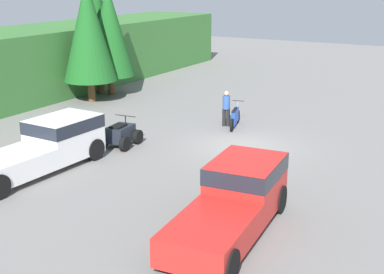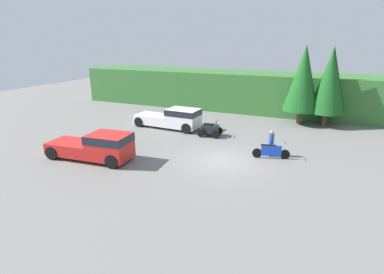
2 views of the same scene
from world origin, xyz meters
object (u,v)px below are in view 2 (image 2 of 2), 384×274
at_px(dirt_bike, 271,151).
at_px(quad_atv, 210,130).
at_px(pickup_truck_second, 174,118).
at_px(rider_person, 271,142).
at_px(pickup_truck_red, 97,146).

height_order(dirt_bike, quad_atv, quad_atv).
xyz_separation_m(pickup_truck_second, rider_person, (8.94, -3.35, -0.00)).
height_order(pickup_truck_red, rider_person, pickup_truck_red).
bearing_deg(pickup_truck_red, pickup_truck_second, 77.60).
xyz_separation_m(pickup_truck_red, dirt_bike, (10.18, 4.75, -0.49)).
distance_m(pickup_truck_second, dirt_bike, 9.83).
bearing_deg(pickup_truck_red, quad_atv, 53.35).
distance_m(dirt_bike, quad_atv, 6.17).
bearing_deg(rider_person, dirt_bike, -94.55).
relative_size(pickup_truck_red, quad_atv, 3.03).
bearing_deg(pickup_truck_second, rider_person, -18.06).
distance_m(pickup_truck_second, quad_atv, 3.80).
bearing_deg(rider_person, quad_atv, 133.25).
xyz_separation_m(pickup_truck_red, quad_atv, (4.82, 7.79, -0.47)).
xyz_separation_m(pickup_truck_second, quad_atv, (3.70, -0.75, -0.47)).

